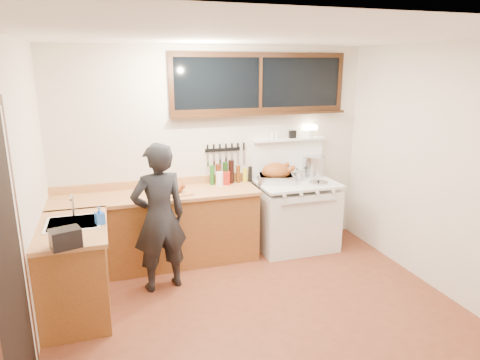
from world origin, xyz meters
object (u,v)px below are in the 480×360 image
object	(u,v)px
vintage_stove	(296,214)
man	(159,218)
cutting_board	(175,190)
roast_turkey	(276,174)

from	to	relation	value
vintage_stove	man	xyz separation A→B (m)	(-1.84, -0.55, 0.34)
vintage_stove	man	world-z (taller)	man
cutting_board	roast_turkey	world-z (taller)	roast_turkey
vintage_stove	cutting_board	bearing A→B (deg)	-177.93
man	cutting_board	distance (m)	0.58
man	cutting_board	bearing A→B (deg)	62.32
man	roast_turkey	size ratio (longest dim) A/B	2.94
vintage_stove	cutting_board	size ratio (longest dim) A/B	3.90
man	cutting_board	xyz separation A→B (m)	(0.26, 0.49, 0.15)
vintage_stove	man	bearing A→B (deg)	-163.33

